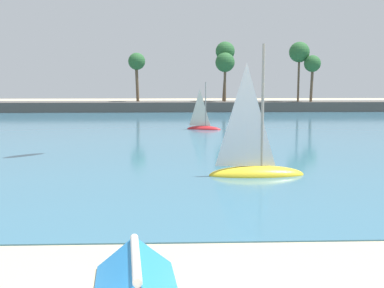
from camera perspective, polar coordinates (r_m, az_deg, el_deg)
sea at (r=72.37m, az=-3.69°, el=3.08°), size 220.00×109.59×0.06m
palm_headland at (r=87.00m, az=-2.79°, el=5.35°), size 116.03×6.15×12.63m
folded_kite at (r=14.42m, az=-6.72°, el=-14.42°), size 2.81×3.94×1.11m
sailboat_near_shore at (r=30.40m, az=7.49°, el=-2.25°), size 6.11×1.98×8.80m
sailboat_mid_bay at (r=56.75m, az=1.34°, el=2.32°), size 4.32×2.55×6.01m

